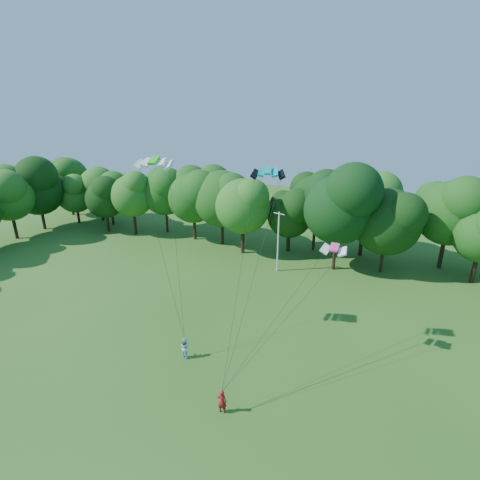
% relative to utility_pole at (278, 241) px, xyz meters
% --- Properties ---
extents(ground, '(160.00, 160.00, 0.00)m').
position_rel_utility_pole_xyz_m(ground, '(1.26, -29.13, -4.03)').
color(ground, '#265517').
rests_on(ground, ground).
extents(utility_pole, '(1.52, 0.52, 7.82)m').
position_rel_utility_pole_xyz_m(utility_pole, '(0.00, 0.00, 0.00)').
color(utility_pole, silver).
rests_on(utility_pole, ground).
extents(kite_flyer_left, '(0.72, 0.51, 1.83)m').
position_rel_utility_pole_xyz_m(kite_flyer_left, '(3.58, -23.91, -3.11)').
color(kite_flyer_left, maroon).
rests_on(kite_flyer_left, ground).
extents(kite_flyer_right, '(1.04, 0.90, 1.84)m').
position_rel_utility_pole_xyz_m(kite_flyer_right, '(-1.91, -19.65, -3.11)').
color(kite_flyer_right, '#B3D6F9').
rests_on(kite_flyer_right, ground).
extents(kite_teal, '(2.67, 1.71, 0.54)m').
position_rel_utility_pole_xyz_m(kite_teal, '(3.72, -15.65, 11.53)').
color(kite_teal, '#05A0A0').
rests_on(kite_teal, ground).
extents(kite_green, '(3.31, 2.11, 0.58)m').
position_rel_utility_pole_xyz_m(kite_green, '(-5.56, -16.91, 11.91)').
color(kite_green, '#28D920').
rests_on(kite_green, ground).
extents(kite_pink, '(2.04, 1.07, 0.48)m').
position_rel_utility_pole_xyz_m(kite_pink, '(8.89, -14.58, 5.76)').
color(kite_pink, '#E23F86').
rests_on(kite_pink, ground).
extents(tree_back_west, '(7.11, 7.11, 10.34)m').
position_rel_utility_pole_xyz_m(tree_back_west, '(-32.68, 7.35, 2.43)').
color(tree_back_west, '#351D15').
rests_on(tree_back_west, ground).
extents(tree_back_center, '(9.38, 9.38, 13.64)m').
position_rel_utility_pole_xyz_m(tree_back_center, '(6.57, 3.31, 4.49)').
color(tree_back_center, '#301F12').
rests_on(tree_back_center, ground).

